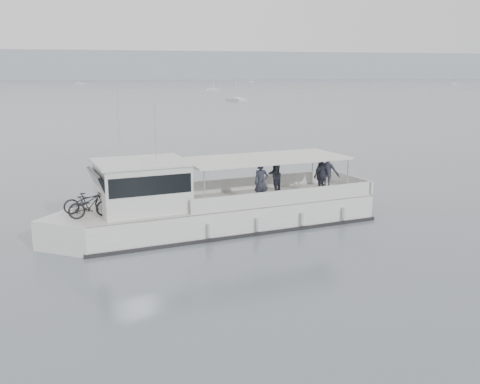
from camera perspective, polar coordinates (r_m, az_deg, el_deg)
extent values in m
plane|color=slate|center=(25.85, -3.42, -2.91)|extent=(1400.00, 1400.00, 0.00)
cube|color=#939EA8|center=(584.57, -13.75, 12.96)|extent=(1400.00, 90.00, 28.00)
cube|color=silver|center=(24.47, -1.14, -2.58)|extent=(13.73, 5.87, 1.44)
cube|color=silver|center=(22.81, -16.76, -4.26)|extent=(3.55, 3.55, 1.44)
cube|color=beige|center=(24.29, -1.15, -0.94)|extent=(13.73, 5.87, 0.07)
cube|color=black|center=(24.59, -1.13, -3.58)|extent=(13.97, 6.04, 0.20)
cube|color=silver|center=(26.54, 1.38, 0.96)|extent=(8.75, 1.69, 0.67)
cube|color=silver|center=(23.57, 4.95, -0.57)|extent=(8.75, 1.69, 0.67)
cube|color=silver|center=(27.41, 11.66, 1.08)|extent=(0.74, 3.51, 0.67)
cube|color=silver|center=(22.85, -10.42, 0.56)|extent=(4.03, 3.58, 2.00)
cube|color=black|center=(22.48, -14.69, 0.59)|extent=(1.11, 2.84, 1.28)
cube|color=black|center=(22.78, -10.45, 1.37)|extent=(3.82, 3.58, 0.78)
cube|color=silver|center=(22.66, -10.52, 3.16)|extent=(4.28, 3.84, 0.11)
cube|color=silver|center=(24.66, 2.64, 3.60)|extent=(8.02, 4.62, 0.09)
cylinder|color=silver|center=(22.04, -3.83, 0.07)|extent=(0.08, 0.08, 1.83)
cylinder|color=silver|center=(24.92, -6.32, 1.49)|extent=(0.08, 0.08, 1.83)
cylinder|color=silver|center=(25.33, 11.41, 1.50)|extent=(0.08, 0.08, 1.83)
cylinder|color=silver|center=(27.87, 7.72, 2.63)|extent=(0.08, 0.08, 1.83)
cylinder|color=silver|center=(23.30, -12.86, 6.89)|extent=(0.04, 0.04, 2.88)
cylinder|color=silver|center=(21.85, -9.03, 6.11)|extent=(0.04, 0.04, 2.44)
cylinder|color=silver|center=(22.11, -3.14, -4.11)|extent=(0.31, 0.31, 0.55)
cylinder|color=silver|center=(22.96, 2.05, -3.46)|extent=(0.31, 0.31, 0.55)
cylinder|color=silver|center=(23.99, 6.81, -2.84)|extent=(0.31, 0.31, 0.55)
cylinder|color=silver|center=(25.17, 11.16, -2.25)|extent=(0.31, 0.31, 0.55)
imported|color=black|center=(22.98, -16.01, -0.93)|extent=(1.99, 0.99, 1.00)
imported|color=black|center=(22.12, -15.67, -1.36)|extent=(1.81, 0.80, 1.05)
imported|color=#2A2C38|center=(23.65, 2.27, 1.00)|extent=(0.74, 0.55, 1.86)
imported|color=#2A2C38|center=(25.90, 3.61, 2.00)|extent=(1.14, 1.14, 1.86)
imported|color=#2A2C38|center=(25.55, 8.64, 1.74)|extent=(1.16, 0.99, 1.86)
imported|color=#2A2C38|center=(27.06, 9.36, 2.32)|extent=(1.36, 1.32, 1.86)
cube|color=silver|center=(136.94, -0.45, 9.85)|extent=(4.08, 7.23, 0.75)
cube|color=silver|center=(136.93, -0.45, 9.98)|extent=(2.54, 2.86, 0.45)
cylinder|color=silver|center=(136.81, -0.45, 11.56)|extent=(0.08, 0.08, 7.58)
cube|color=silver|center=(353.28, -16.69, 11.02)|extent=(6.56, 5.35, 0.75)
cube|color=silver|center=(353.27, -16.69, 11.07)|extent=(2.90, 2.78, 0.45)
cylinder|color=silver|center=(353.23, -16.73, 11.65)|extent=(0.08, 0.08, 7.15)
cube|color=silver|center=(401.40, 1.27, 11.67)|extent=(4.38, 4.49, 0.75)
cube|color=silver|center=(401.39, 1.27, 11.71)|extent=(2.11, 2.12, 0.45)
cube|color=silver|center=(354.07, 21.84, 10.66)|extent=(5.37, 7.48, 0.75)
cube|color=silver|center=(354.06, 21.84, 10.71)|extent=(2.96, 3.18, 0.45)
cylinder|color=silver|center=(354.01, 21.90, 11.35)|extent=(0.08, 0.08, 7.95)
cube|color=silver|center=(217.47, -2.84, 10.86)|extent=(5.85, 3.32, 0.75)
cube|color=silver|center=(217.46, -2.85, 10.94)|extent=(2.32, 2.06, 0.45)
cylinder|color=silver|center=(217.39, -2.85, 11.74)|extent=(0.08, 0.08, 6.13)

